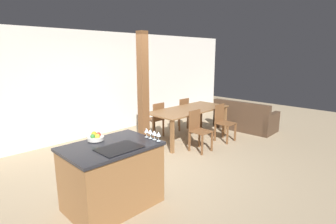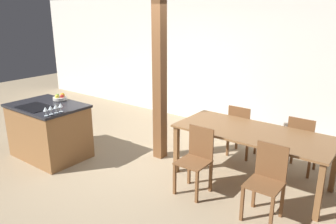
{
  "view_description": "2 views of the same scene",
  "coord_description": "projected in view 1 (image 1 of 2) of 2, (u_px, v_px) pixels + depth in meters",
  "views": [
    {
      "loc": [
        -3.16,
        -3.55,
        2.13
      ],
      "look_at": [
        0.6,
        0.2,
        0.95
      ],
      "focal_mm": 28.0,
      "sensor_mm": 36.0,
      "label": 1
    },
    {
      "loc": [
        3.41,
        -3.54,
        2.4
      ],
      "look_at": [
        0.6,
        0.2,
        0.95
      ],
      "focal_mm": 35.0,
      "sensor_mm": 36.0,
      "label": 2
    }
  ],
  "objects": [
    {
      "name": "wine_glass_far",
      "position": [
        150.0,
        132.0,
        3.8
      ],
      "size": [
        0.07,
        0.07,
        0.14
      ],
      "color": "silver",
      "rests_on": "kitchen_island"
    },
    {
      "name": "timber_post",
      "position": [
        143.0,
        97.0,
        5.3
      ],
      "size": [
        0.17,
        0.17,
        2.57
      ],
      "color": "brown",
      "rests_on": "ground_plane"
    },
    {
      "name": "couch",
      "position": [
        245.0,
        120.0,
        7.51
      ],
      "size": [
        0.87,
        1.68,
        0.84
      ],
      "rotation": [
        0.0,
        0.0,
        1.61
      ],
      "color": "#473323",
      "rests_on": "ground_plane"
    },
    {
      "name": "wine_glass_end",
      "position": [
        147.0,
        131.0,
        3.85
      ],
      "size": [
        0.07,
        0.07,
        0.14
      ],
      "color": "silver",
      "rests_on": "kitchen_island"
    },
    {
      "name": "wine_glass_near",
      "position": [
        159.0,
        134.0,
        3.68
      ],
      "size": [
        0.07,
        0.07,
        0.14
      ],
      "color": "silver",
      "rests_on": "kitchen_island"
    },
    {
      "name": "kitchen_island",
      "position": [
        112.0,
        176.0,
        3.67
      ],
      "size": [
        1.26,
        0.89,
        0.93
      ],
      "color": "olive",
      "rests_on": "ground_plane"
    },
    {
      "name": "dining_table",
      "position": [
        189.0,
        112.0,
        6.61
      ],
      "size": [
        2.18,
        0.96,
        0.78
      ],
      "color": "brown",
      "rests_on": "ground_plane"
    },
    {
      "name": "dining_chair_far_left",
      "position": [
        156.0,
        119.0,
        6.8
      ],
      "size": [
        0.4,
        0.4,
        0.91
      ],
      "rotation": [
        0.0,
        0.0,
        3.14
      ],
      "color": "brown",
      "rests_on": "ground_plane"
    },
    {
      "name": "wall_back",
      "position": [
        84.0,
        86.0,
        6.6
      ],
      "size": [
        11.2,
        0.08,
        2.7
      ],
      "color": "silver",
      "rests_on": "ground_plane"
    },
    {
      "name": "dining_chair_near_right",
      "position": [
        223.0,
        122.0,
        6.5
      ],
      "size": [
        0.4,
        0.4,
        0.91
      ],
      "color": "brown",
      "rests_on": "ground_plane"
    },
    {
      "name": "dining_chair_near_left",
      "position": [
        198.0,
        130.0,
        5.82
      ],
      "size": [
        0.4,
        0.4,
        0.91
      ],
      "color": "brown",
      "rests_on": "ground_plane"
    },
    {
      "name": "fruit_bowl",
      "position": [
        96.0,
        137.0,
        3.74
      ],
      "size": [
        0.23,
        0.23,
        0.11
      ],
      "color": "silver",
      "rests_on": "kitchen_island"
    },
    {
      "name": "dining_chair_far_right",
      "position": [
        181.0,
        113.0,
        7.48
      ],
      "size": [
        0.4,
        0.4,
        0.91
      ],
      "rotation": [
        0.0,
        0.0,
        3.14
      ],
      "color": "brown",
      "rests_on": "ground_plane"
    },
    {
      "name": "ground_plane",
      "position": [
        154.0,
        166.0,
        5.09
      ],
      "size": [
        16.0,
        16.0,
        0.0
      ],
      "primitive_type": "plane",
      "color": "#9E896B"
    },
    {
      "name": "wine_glass_middle",
      "position": [
        154.0,
        133.0,
        3.74
      ],
      "size": [
        0.07,
        0.07,
        0.14
      ],
      "color": "silver",
      "rests_on": "kitchen_island"
    }
  ]
}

